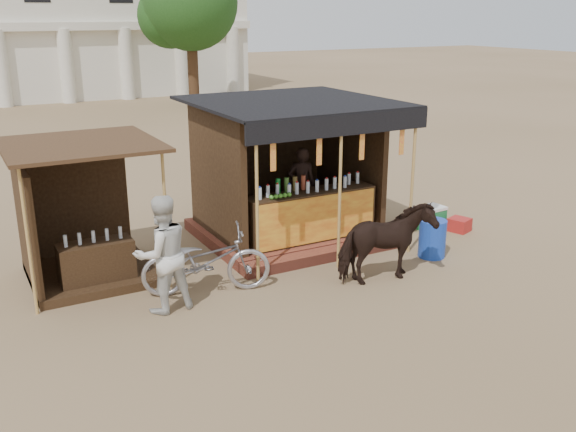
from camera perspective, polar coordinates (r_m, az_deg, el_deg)
The scene contains 10 objects.
ground at distance 9.95m, azimuth 4.47°, elevation -8.53°, with size 120.00×120.00×0.00m, color #846B4C.
main_stall at distance 12.78m, azimuth 0.23°, elevation 2.44°, with size 3.60×3.61×2.78m.
secondary_stall at distance 11.39m, azimuth -18.25°, elevation -1.32°, with size 2.40×2.40×2.38m.
cow at distance 10.85m, azimuth 8.71°, elevation -2.45°, with size 0.74×1.63×1.37m, color black.
motorbike at distance 10.46m, azimuth -7.30°, elevation -3.99°, with size 0.73×2.08×1.09m, color #9E9CA5.
bystander at distance 9.83m, azimuth -11.11°, elevation -3.35°, with size 0.89×0.69×1.83m, color silver.
blue_barrel at distance 12.25m, azimuth 12.71°, elevation -1.96°, with size 0.50×0.50×0.71m, color #163CAC.
red_crate at distance 13.88m, azimuth 14.98°, elevation -0.75°, with size 0.38×0.40×0.27m, color #A51F1B.
cooler at distance 13.91m, azimuth 12.44°, elevation -0.10°, with size 0.68×0.49×0.46m.
tree at distance 31.47m, azimuth -9.12°, elevation 17.95°, with size 4.50×4.40×7.00m.
Camera 1 is at (-4.94, -7.44, 4.39)m, focal length 40.00 mm.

